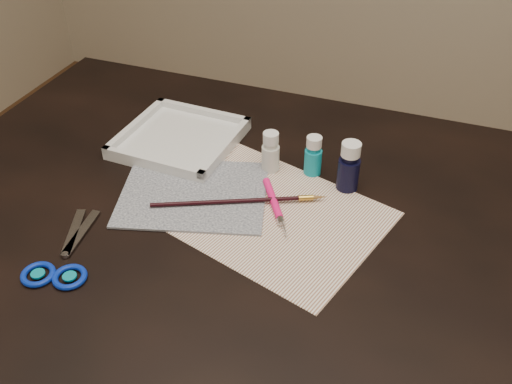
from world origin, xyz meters
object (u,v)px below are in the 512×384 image
(canvas, at_px, (194,194))
(paint_bottle_cyan, at_px, (313,156))
(scissors, at_px, (65,246))
(paper, at_px, (269,214))
(paint_bottle_navy, at_px, (349,166))
(paint_bottle_white, at_px, (271,152))
(palette_tray, at_px, (180,138))

(canvas, bearing_deg, paint_bottle_cyan, 37.72)
(paint_bottle_cyan, distance_m, scissors, 0.47)
(paper, xyz_separation_m, paint_bottle_navy, (0.11, 0.12, 0.05))
(canvas, distance_m, paint_bottle_navy, 0.29)
(paper, bearing_deg, paint_bottle_white, 108.40)
(paint_bottle_cyan, relative_size, scissors, 0.39)
(paper, bearing_deg, palette_tray, 148.71)
(paint_bottle_navy, height_order, scissors, paint_bottle_navy)
(paint_bottle_white, distance_m, paint_bottle_cyan, 0.08)
(canvas, height_order, paint_bottle_navy, paint_bottle_navy)
(paint_bottle_white, xyz_separation_m, paint_bottle_cyan, (0.08, 0.02, -0.00))
(paper, height_order, paint_bottle_cyan, paint_bottle_cyan)
(paint_bottle_cyan, bearing_deg, paint_bottle_white, -167.29)
(paper, xyz_separation_m, canvas, (-0.15, 0.00, 0.00))
(scissors, bearing_deg, paint_bottle_white, -57.37)
(paint_bottle_navy, relative_size, scissors, 0.47)
(paper, relative_size, canvas, 1.44)
(paint_bottle_white, bearing_deg, canvas, -130.15)
(paper, bearing_deg, paint_bottle_cyan, 75.77)
(paper, distance_m, paint_bottle_cyan, 0.15)
(paint_bottle_cyan, bearing_deg, canvas, -142.28)
(paint_bottle_navy, bearing_deg, paint_bottle_cyan, 162.24)
(paint_bottle_navy, bearing_deg, scissors, -140.69)
(paper, bearing_deg, paint_bottle_navy, 47.84)
(paint_bottle_navy, relative_size, palette_tray, 0.44)
(paper, height_order, paint_bottle_navy, paint_bottle_navy)
(paint_bottle_white, xyz_separation_m, palette_tray, (-0.21, 0.02, -0.03))
(paper, xyz_separation_m, scissors, (-0.28, -0.20, 0.00))
(palette_tray, bearing_deg, canvas, -55.73)
(canvas, bearing_deg, paint_bottle_navy, 24.80)
(paper, xyz_separation_m, palette_tray, (-0.25, 0.15, 0.01))
(paper, distance_m, palette_tray, 0.29)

